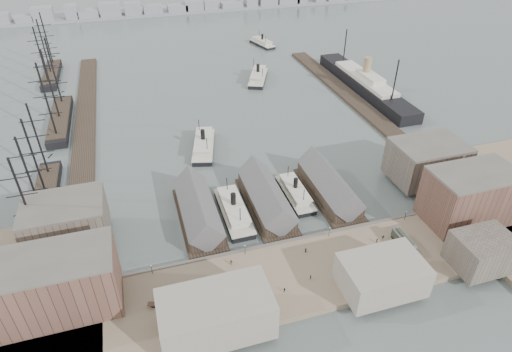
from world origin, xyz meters
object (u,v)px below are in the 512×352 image
object	(u,v)px
tram	(403,242)
ferry_docked_west	(234,210)
ocean_steamer	(365,83)
horse_cart_right	(350,268)
horse_cart_center	(246,282)
horse_cart_left	(158,302)

from	to	relation	value
tram	ferry_docked_west	bearing A→B (deg)	145.53
ocean_steamer	ferry_docked_west	bearing A→B (deg)	-138.65
horse_cart_right	ferry_docked_west	bearing A→B (deg)	27.36
ferry_docked_west	tram	xyz separation A→B (m)	(49.54, -34.50, 1.53)
ferry_docked_west	ocean_steamer	bearing A→B (deg)	41.35
ferry_docked_west	horse_cart_center	bearing A→B (deg)	-98.62
horse_cart_left	horse_cart_right	world-z (taller)	horse_cart_right
ocean_steamer	horse_cart_left	size ratio (longest dim) A/B	20.96
ferry_docked_west	horse_cart_center	size ratio (longest dim) A/B	5.93
horse_cart_left	horse_cart_right	distance (m)	59.30
ocean_steamer	horse_cart_right	bearing A→B (deg)	-120.52
ferry_docked_west	horse_cart_right	distance (m)	47.79
ferry_docked_west	horse_cart_center	xyz separation A→B (m)	(-5.34, -35.22, 0.34)
horse_cart_right	tram	bearing A→B (deg)	-86.00
ferry_docked_west	horse_cart_right	size ratio (longest dim) A/B	6.32
horse_cart_center	horse_cart_left	bearing A→B (deg)	103.79
horse_cart_right	ocean_steamer	bearing A→B (deg)	-38.27
horse_cart_left	horse_cart_center	world-z (taller)	horse_cart_center
ocean_steamer	horse_cart_left	distance (m)	186.63
tram	horse_cart_left	world-z (taller)	tram
ferry_docked_west	horse_cart_left	size ratio (longest dim) A/B	6.30
ferry_docked_west	tram	bearing A→B (deg)	-34.85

